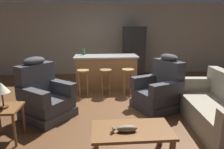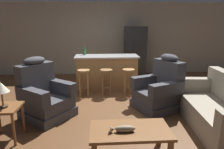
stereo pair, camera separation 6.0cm
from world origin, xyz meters
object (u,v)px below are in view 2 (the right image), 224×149
object	(u,v)px
recliner_near_lamp	(44,96)
recliner_near_island	(159,90)
coffee_table	(130,133)
fish_figurine	(123,129)
couch	(220,110)
end_table	(4,113)
bottle_tall_green	(84,51)
refrigerator	(135,52)
table_lamp	(1,88)
bar_stool_middle	(106,77)
bar_stool_left	(84,78)
bar_stool_right	(128,77)
kitchen_island	(107,72)

from	to	relation	value
recliner_near_lamp	recliner_near_island	bearing A→B (deg)	43.60
coffee_table	fish_figurine	size ratio (longest dim) A/B	3.24
fish_figurine	couch	xyz separation A→B (m)	(1.82, 0.75, -0.12)
end_table	bottle_tall_green	size ratio (longest dim) A/B	2.21
refrigerator	fish_figurine	bearing A→B (deg)	-101.92
table_lamp	bar_stool_middle	world-z (taller)	table_lamp
fish_figurine	couch	distance (m)	1.97
bar_stool_middle	refrigerator	bearing A→B (deg)	59.73
fish_figurine	table_lamp	size ratio (longest dim) A/B	0.83
couch	bar_stool_middle	xyz separation A→B (m)	(-1.94, 1.91, 0.13)
refrigerator	bottle_tall_green	xyz separation A→B (m)	(-1.67, -0.97, 0.17)
couch	bottle_tall_green	distance (m)	3.83
bottle_tall_green	couch	bearing A→B (deg)	-47.52
bar_stool_left	refrigerator	size ratio (longest dim) A/B	0.39
couch	recliner_near_island	xyz separation A→B (m)	(-0.81, 0.94, 0.08)
end_table	bar_stool_left	size ratio (longest dim) A/B	0.82
end_table	bar_stool_right	bearing A→B (deg)	41.91
table_lamp	recliner_near_lamp	bearing A→B (deg)	64.94
bar_stool_middle	bar_stool_right	world-z (taller)	same
fish_figurine	recliner_near_island	xyz separation A→B (m)	(1.01, 1.69, -0.04)
fish_figurine	bar_stool_left	distance (m)	2.76
recliner_near_island	bar_stool_middle	xyz separation A→B (m)	(-1.13, 0.97, 0.05)
coffee_table	bar_stool_middle	world-z (taller)	bar_stool_middle
bar_stool_left	recliner_near_lamp	bearing A→B (deg)	-119.84
end_table	recliner_near_lamp	bearing A→B (deg)	63.85
fish_figurine	bar_stool_middle	size ratio (longest dim) A/B	0.50
fish_figurine	bottle_tall_green	bearing A→B (deg)	101.61
kitchen_island	bar_stool_left	world-z (taller)	kitchen_island
coffee_table	kitchen_island	xyz separation A→B (m)	(-0.19, 3.23, 0.11)
recliner_near_island	table_lamp	world-z (taller)	recliner_near_island
refrigerator	bottle_tall_green	distance (m)	1.94
end_table	refrigerator	world-z (taller)	refrigerator
fish_figurine	end_table	xyz separation A→B (m)	(-1.80, 0.63, -0.00)
table_lamp	bottle_tall_green	xyz separation A→B (m)	(1.07, 2.92, 0.18)
fish_figurine	bar_stool_middle	xyz separation A→B (m)	(-0.12, 2.66, 0.01)
end_table	table_lamp	bearing A→B (deg)	-67.63
table_lamp	bar_stool_left	bearing A→B (deg)	62.08
bar_stool_middle	bar_stool_right	bearing A→B (deg)	0.00
fish_figurine	refrigerator	world-z (taller)	refrigerator
end_table	bar_stool_middle	xyz separation A→B (m)	(1.68, 2.03, 0.01)
table_lamp	coffee_table	bearing A→B (deg)	-15.85
table_lamp	fish_figurine	bearing A→B (deg)	-18.72
coffee_table	bottle_tall_green	bearing A→B (deg)	103.60
bar_stool_middle	fish_figurine	bearing A→B (deg)	-87.43
recliner_near_island	table_lamp	xyz separation A→B (m)	(-2.80, -1.08, 0.45)
recliner_near_island	couch	bearing A→B (deg)	107.32
end_table	couch	bearing A→B (deg)	1.90
recliner_near_lamp	bar_stool_left	size ratio (longest dim) A/B	1.76
coffee_table	bottle_tall_green	world-z (taller)	bottle_tall_green
bar_stool_right	refrigerator	bearing A→B (deg)	75.18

